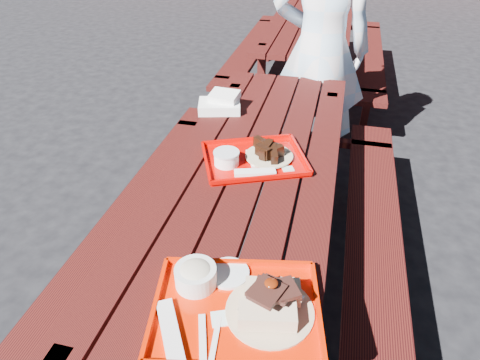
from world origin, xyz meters
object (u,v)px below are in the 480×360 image
at_px(picnic_table_near, 248,209).
at_px(far_tray, 253,158).
at_px(picnic_table_far, 311,37).
at_px(person, 320,50).
at_px(near_tray, 237,299).

height_order(picnic_table_near, far_tray, far_tray).
bearing_deg(far_tray, picnic_table_far, 89.97).
distance_m(far_tray, person, 1.26).
distance_m(near_tray, person, 2.04).
xyz_separation_m(picnic_table_near, picnic_table_far, (0.00, 2.80, 0.00)).
bearing_deg(person, picnic_table_near, 79.18).
xyz_separation_m(picnic_table_far, near_tray, (0.12, -3.50, 0.23)).
distance_m(picnic_table_near, person, 1.39).
relative_size(picnic_table_near, person, 1.35).
bearing_deg(near_tray, person, 88.32).
relative_size(far_tray, person, 0.30).
bearing_deg(person, picnic_table_far, -86.03).
bearing_deg(picnic_table_far, near_tray, -88.00).
distance_m(picnic_table_far, near_tray, 3.51).
height_order(picnic_table_far, far_tray, far_tray).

